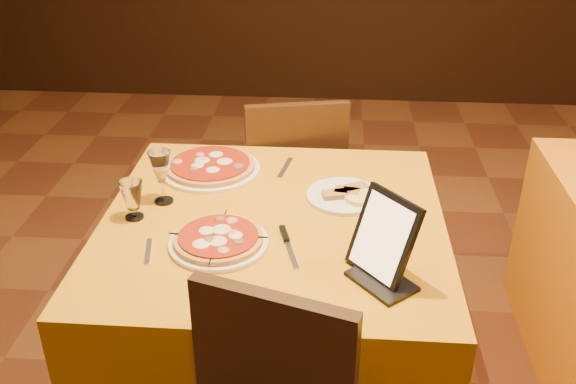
# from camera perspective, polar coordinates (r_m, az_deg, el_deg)

# --- Properties ---
(main_table) EXTENTS (1.10, 1.10, 0.75)m
(main_table) POSITION_cam_1_polar(r_m,az_deg,el_deg) (2.29, -1.23, -10.45)
(main_table) COLOR #C8820C
(main_table) RESTS_ON floor
(chair_main_far) EXTENTS (0.47, 0.47, 0.91)m
(chair_main_far) POSITION_cam_1_polar(r_m,az_deg,el_deg) (2.91, 0.24, 0.75)
(chair_main_far) COLOR black
(chair_main_far) RESTS_ON floor
(pizza_near) EXTENTS (0.30, 0.30, 0.03)m
(pizza_near) POSITION_cam_1_polar(r_m,az_deg,el_deg) (1.94, -6.19, -4.32)
(pizza_near) COLOR white
(pizza_near) RESTS_ON main_table
(pizza_far) EXTENTS (0.36, 0.36, 0.03)m
(pizza_far) POSITION_cam_1_polar(r_m,az_deg,el_deg) (2.38, -6.91, 2.19)
(pizza_far) COLOR white
(pizza_far) RESTS_ON main_table
(cutlet_dish) EXTENTS (0.26, 0.26, 0.03)m
(cutlet_dish) POSITION_cam_1_polar(r_m,az_deg,el_deg) (2.19, 5.00, -0.22)
(cutlet_dish) COLOR white
(cutlet_dish) RESTS_ON main_table
(wine_glass) EXTENTS (0.08, 0.08, 0.19)m
(wine_glass) POSITION_cam_1_polar(r_m,az_deg,el_deg) (2.16, -11.18, 1.34)
(wine_glass) COLOR #FFD390
(wine_glass) RESTS_ON main_table
(water_glass) EXTENTS (0.09, 0.09, 0.13)m
(water_glass) POSITION_cam_1_polar(r_m,az_deg,el_deg) (2.10, -13.65, -0.71)
(water_glass) COLOR white
(water_glass) RESTS_ON main_table
(tablet) EXTENTS (0.20, 0.21, 0.24)m
(tablet) POSITION_cam_1_polar(r_m,az_deg,el_deg) (1.77, 8.48, -3.93)
(tablet) COLOR black
(tablet) RESTS_ON main_table
(knife) EXTENTS (0.07, 0.19, 0.01)m
(knife) POSITION_cam_1_polar(r_m,az_deg,el_deg) (1.91, 0.16, -5.21)
(knife) COLOR #B6B4BC
(knife) RESTS_ON main_table
(fork_near) EXTENTS (0.04, 0.14, 0.01)m
(fork_near) POSITION_cam_1_polar(r_m,az_deg,el_deg) (1.95, -12.33, -5.20)
(fork_near) COLOR #B5B3BA
(fork_near) RESTS_ON main_table
(fork_far) EXTENTS (0.05, 0.17, 0.01)m
(fork_far) POSITION_cam_1_polar(r_m,az_deg,el_deg) (2.38, -0.24, 2.17)
(fork_far) COLOR #B9B8BF
(fork_far) RESTS_ON main_table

